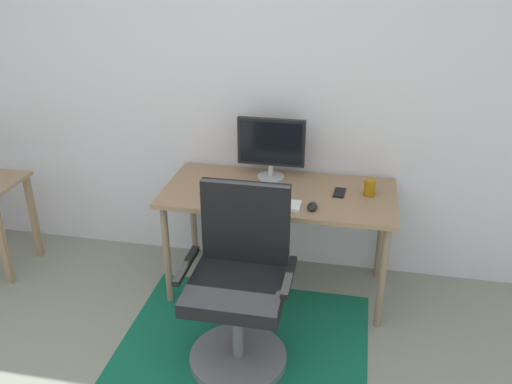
% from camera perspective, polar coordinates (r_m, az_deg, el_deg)
% --- Properties ---
extents(wall_back, '(6.00, 0.10, 2.60)m').
position_cam_1_polar(wall_back, '(3.67, -1.79, 11.28)').
color(wall_back, silver).
rests_on(wall_back, ground).
extents(area_rug, '(1.45, 1.31, 0.01)m').
position_cam_1_polar(area_rug, '(3.29, -1.49, -16.34)').
color(area_rug, '#115B41').
rests_on(area_rug, ground).
extents(desk, '(1.48, 0.69, 0.74)m').
position_cam_1_polar(desk, '(3.45, 2.44, -0.97)').
color(desk, '#936F51').
rests_on(desk, ground).
extents(monitor, '(0.45, 0.18, 0.41)m').
position_cam_1_polar(monitor, '(3.52, 1.62, 5.03)').
color(monitor, '#B2B2B7').
rests_on(monitor, desk).
extents(keyboard, '(0.43, 0.13, 0.02)m').
position_cam_1_polar(keyboard, '(3.24, 0.98, -1.20)').
color(keyboard, white).
rests_on(keyboard, desk).
extents(computer_mouse, '(0.06, 0.10, 0.03)m').
position_cam_1_polar(computer_mouse, '(3.20, 6.01, -1.54)').
color(computer_mouse, black).
rests_on(computer_mouse, desk).
extents(coffee_cup, '(0.07, 0.07, 0.10)m').
position_cam_1_polar(coffee_cup, '(3.41, 12.00, 0.47)').
color(coffee_cup, '#98640E').
rests_on(coffee_cup, desk).
extents(cell_phone, '(0.08, 0.14, 0.01)m').
position_cam_1_polar(cell_phone, '(3.42, 8.87, -0.07)').
color(cell_phone, black).
rests_on(cell_phone, desk).
extents(office_chair, '(0.59, 0.55, 1.02)m').
position_cam_1_polar(office_chair, '(2.99, -1.75, -10.64)').
color(office_chair, slate).
rests_on(office_chair, ground).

